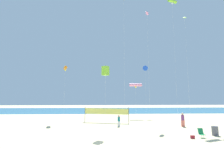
{
  "coord_description": "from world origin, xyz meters",
  "views": [
    {
      "loc": [
        -0.59,
        -15.7,
        4.19
      ],
      "look_at": [
        0.38,
        9.2,
        7.31
      ],
      "focal_mm": 27.05,
      "sensor_mm": 36.0,
      "label": 1
    }
  ],
  "objects_px": {
    "beachgoer_teal_shirt": "(119,120)",
    "kite_pink_inflatable": "(147,14)",
    "kite_lime_box": "(105,71)",
    "kite_lime_diamond": "(185,21)",
    "kite_orange_diamond": "(124,6)",
    "beachgoer_plum_shirt": "(183,119)",
    "kite_lime_tube": "(172,2)",
    "trash_barrel": "(215,131)",
    "kite_orange_tube": "(65,68)",
    "beach_handbag": "(193,137)",
    "kite_blue_delta": "(145,68)",
    "volleyball_net": "(106,112)",
    "kite_pink_tube": "(136,85)",
    "folding_beach_chair": "(201,133)"
  },
  "relations": [
    {
      "from": "kite_pink_inflatable",
      "to": "kite_orange_diamond",
      "type": "height_order",
      "value": "kite_pink_inflatable"
    },
    {
      "from": "volleyball_net",
      "to": "kite_blue_delta",
      "type": "height_order",
      "value": "kite_blue_delta"
    },
    {
      "from": "kite_blue_delta",
      "to": "kite_lime_tube",
      "type": "relative_size",
      "value": 0.49
    },
    {
      "from": "volleyball_net",
      "to": "kite_orange_tube",
      "type": "xyz_separation_m",
      "value": [
        -6.97,
        1.21,
        7.18
      ]
    },
    {
      "from": "beachgoer_teal_shirt",
      "to": "trash_barrel",
      "type": "height_order",
      "value": "beachgoer_teal_shirt"
    },
    {
      "from": "beachgoer_teal_shirt",
      "to": "trash_barrel",
      "type": "bearing_deg",
      "value": -77.41
    },
    {
      "from": "beach_handbag",
      "to": "kite_blue_delta",
      "type": "relative_size",
      "value": 0.04
    },
    {
      "from": "beachgoer_teal_shirt",
      "to": "folding_beach_chair",
      "type": "xyz_separation_m",
      "value": [
        7.84,
        -6.45,
        -0.35
      ]
    },
    {
      "from": "kite_orange_diamond",
      "to": "kite_lime_box",
      "type": "bearing_deg",
      "value": -130.59
    },
    {
      "from": "kite_lime_box",
      "to": "trash_barrel",
      "type": "bearing_deg",
      "value": -8.42
    },
    {
      "from": "kite_lime_box",
      "to": "kite_blue_delta",
      "type": "distance_m",
      "value": 17.74
    },
    {
      "from": "trash_barrel",
      "to": "kite_pink_tube",
      "type": "relative_size",
      "value": 0.15
    },
    {
      "from": "beachgoer_teal_shirt",
      "to": "kite_lime_box",
      "type": "distance_m",
      "value": 7.65
    },
    {
      "from": "kite_lime_box",
      "to": "kite_orange_tube",
      "type": "relative_size",
      "value": 0.84
    },
    {
      "from": "kite_orange_tube",
      "to": "beachgoer_teal_shirt",
      "type": "bearing_deg",
      "value": -28.64
    },
    {
      "from": "beach_handbag",
      "to": "kite_lime_diamond",
      "type": "bearing_deg",
      "value": 63.97
    },
    {
      "from": "beachgoer_teal_shirt",
      "to": "kite_pink_inflatable",
      "type": "relative_size",
      "value": 0.08
    },
    {
      "from": "volleyball_net",
      "to": "kite_orange_diamond",
      "type": "height_order",
      "value": "kite_orange_diamond"
    },
    {
      "from": "kite_lime_tube",
      "to": "folding_beach_chair",
      "type": "bearing_deg",
      "value": -101.75
    },
    {
      "from": "beachgoer_teal_shirt",
      "to": "kite_blue_delta",
      "type": "bearing_deg",
      "value": 12.6
    },
    {
      "from": "volleyball_net",
      "to": "kite_lime_box",
      "type": "xyz_separation_m",
      "value": [
        -0.16,
        -7.44,
        5.48
      ]
    },
    {
      "from": "volleyball_net",
      "to": "kite_blue_delta",
      "type": "xyz_separation_m",
      "value": [
        8.28,
        7.9,
        8.33
      ]
    },
    {
      "from": "beach_handbag",
      "to": "kite_blue_delta",
      "type": "xyz_separation_m",
      "value": [
        -0.15,
        18.27,
        9.8
      ]
    },
    {
      "from": "kite_orange_diamond",
      "to": "kite_lime_tube",
      "type": "relative_size",
      "value": 0.86
    },
    {
      "from": "trash_barrel",
      "to": "kite_lime_tube",
      "type": "xyz_separation_m",
      "value": [
        0.27,
        9.89,
        20.48
      ]
    },
    {
      "from": "trash_barrel",
      "to": "kite_orange_diamond",
      "type": "height_order",
      "value": "kite_orange_diamond"
    },
    {
      "from": "beachgoer_teal_shirt",
      "to": "kite_lime_diamond",
      "type": "distance_m",
      "value": 19.11
    },
    {
      "from": "kite_orange_tube",
      "to": "beachgoer_plum_shirt",
      "type": "bearing_deg",
      "value": -16.54
    },
    {
      "from": "beachgoer_plum_shirt",
      "to": "kite_lime_tube",
      "type": "relative_size",
      "value": 0.09
    },
    {
      "from": "kite_pink_tube",
      "to": "kite_orange_tube",
      "type": "relative_size",
      "value": 0.72
    },
    {
      "from": "kite_blue_delta",
      "to": "trash_barrel",
      "type": "bearing_deg",
      "value": -79.27
    },
    {
      "from": "folding_beach_chair",
      "to": "beach_handbag",
      "type": "relative_size",
      "value": 2.36
    },
    {
      "from": "trash_barrel",
      "to": "kite_pink_tube",
      "type": "height_order",
      "value": "kite_pink_tube"
    },
    {
      "from": "beach_handbag",
      "to": "volleyball_net",
      "type": "bearing_deg",
      "value": 129.12
    },
    {
      "from": "kite_orange_diamond",
      "to": "folding_beach_chair",
      "type": "bearing_deg",
      "value": -38.24
    },
    {
      "from": "beachgoer_plum_shirt",
      "to": "volleyball_net",
      "type": "height_order",
      "value": "volleyball_net"
    },
    {
      "from": "volleyball_net",
      "to": "kite_pink_inflatable",
      "type": "bearing_deg",
      "value": 12.97
    },
    {
      "from": "volleyball_net",
      "to": "kite_pink_tube",
      "type": "relative_size",
      "value": 1.06
    },
    {
      "from": "kite_lime_tube",
      "to": "kite_blue_delta",
      "type": "bearing_deg",
      "value": 116.0
    },
    {
      "from": "kite_lime_diamond",
      "to": "kite_orange_diamond",
      "type": "height_order",
      "value": "kite_orange_diamond"
    },
    {
      "from": "beach_handbag",
      "to": "trash_barrel",
      "type": "bearing_deg",
      "value": 21.35
    },
    {
      "from": "beachgoer_teal_shirt",
      "to": "kite_lime_tube",
      "type": "distance_m",
      "value": 22.92
    },
    {
      "from": "beachgoer_teal_shirt",
      "to": "beach_handbag",
      "type": "distance_m",
      "value": 9.61
    },
    {
      "from": "beachgoer_teal_shirt",
      "to": "trash_barrel",
      "type": "xyz_separation_m",
      "value": [
        9.8,
        -5.64,
        -0.33
      ]
    },
    {
      "from": "kite_orange_tube",
      "to": "kite_orange_diamond",
      "type": "relative_size",
      "value": 0.5
    },
    {
      "from": "trash_barrel",
      "to": "volleyball_net",
      "type": "relative_size",
      "value": 0.14
    },
    {
      "from": "trash_barrel",
      "to": "volleyball_net",
      "type": "xyz_separation_m",
      "value": [
        -11.51,
        9.16,
        1.15
      ]
    },
    {
      "from": "beach_handbag",
      "to": "kite_lime_diamond",
      "type": "distance_m",
      "value": 18.88
    },
    {
      "from": "kite_lime_diamond",
      "to": "beachgoer_teal_shirt",
      "type": "bearing_deg",
      "value": -170.03
    },
    {
      "from": "kite_pink_inflatable",
      "to": "kite_orange_diamond",
      "type": "relative_size",
      "value": 1.07
    }
  ]
}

